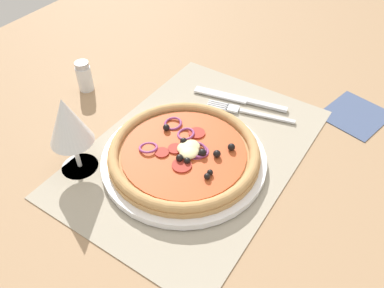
# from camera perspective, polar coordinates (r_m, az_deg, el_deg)

# --- Properties ---
(ground_plane) EXTENTS (1.90, 1.40, 0.02)m
(ground_plane) POSITION_cam_1_polar(r_m,az_deg,el_deg) (0.73, 0.47, -1.69)
(ground_plane) COLOR #9E7A56
(placemat) EXTENTS (0.49, 0.34, 0.00)m
(placemat) POSITION_cam_1_polar(r_m,az_deg,el_deg) (0.72, 0.48, -0.90)
(placemat) COLOR #A39984
(placemat) RESTS_ON ground_plane
(plate) EXTENTS (0.29, 0.29, 0.01)m
(plate) POSITION_cam_1_polar(r_m,az_deg,el_deg) (0.69, -0.87, -2.33)
(plate) COLOR white
(plate) RESTS_ON placemat
(pizza) EXTENTS (0.26, 0.26, 0.03)m
(pizza) POSITION_cam_1_polar(r_m,az_deg,el_deg) (0.68, -0.87, -1.31)
(pizza) COLOR tan
(pizza) RESTS_ON plate
(fork) EXTENTS (0.06, 0.18, 0.00)m
(fork) POSITION_cam_1_polar(r_m,az_deg,el_deg) (0.80, 7.71, 4.72)
(fork) COLOR silver
(fork) RESTS_ON placemat
(knife) EXTENTS (0.06, 0.20, 0.01)m
(knife) POSITION_cam_1_polar(r_m,az_deg,el_deg) (0.83, 6.80, 6.50)
(knife) COLOR silver
(knife) RESTS_ON placemat
(wine_glass) EXTENTS (0.07, 0.07, 0.15)m
(wine_glass) POSITION_cam_1_polar(r_m,az_deg,el_deg) (0.65, -17.57, 2.86)
(wine_glass) COLOR silver
(wine_glass) RESTS_ON ground_plane
(napkin) EXTENTS (0.14, 0.13, 0.00)m
(napkin) POSITION_cam_1_polar(r_m,az_deg,el_deg) (0.86, 22.60, 3.96)
(napkin) COLOR #425175
(napkin) RESTS_ON ground_plane
(pepper_shaker) EXTENTS (0.03, 0.03, 0.07)m
(pepper_shaker) POSITION_cam_1_polar(r_m,az_deg,el_deg) (0.88, -15.36, 9.43)
(pepper_shaker) COLOR silver
(pepper_shaker) RESTS_ON ground_plane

